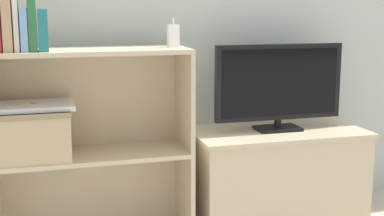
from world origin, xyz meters
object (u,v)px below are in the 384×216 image
Objects in this scene: book_skyblue at (24,30)px; storage_basket_left at (35,131)px; laptop at (34,106)px; tv at (279,85)px; book_forest at (32,21)px; book_teal at (43,30)px; book_ivory at (16,21)px; tv_stand at (276,174)px; baby_monitor at (173,36)px; book_tan at (7,21)px.

book_skyblue is 0.59× the size of storage_basket_left.
laptop is at bearing 0.00° from storage_basket_left.
book_skyblue is 0.33m from laptop.
tv is 2.65× the size of book_forest.
book_teal is 0.33m from laptop.
tv_stand is at bearing 5.20° from book_ivory.
book_ivory reaches higher than baby_monitor.
book_forest is (0.06, 0.00, 0.00)m from book_ivory.
book_forest is 0.84× the size of storage_basket_left.
book_ivory is 0.11m from book_teal.
tv is at bearing 5.60° from book_teal.
book_skyblue is 0.53× the size of laptop.
book_teal reaches higher than laptop.
book_tan is at bearing 180.00° from book_skyblue.
book_forest is (0.10, 0.00, -0.00)m from book_tan.
book_forest is at bearing -174.52° from tv_stand.
book_teal is at bearing -174.40° from tv.
book_skyblue is (0.06, 0.00, -0.04)m from book_tan.
book_teal reaches higher than storage_basket_left.
book_teal is 0.44m from storage_basket_left.
book_skyblue is 0.64m from baby_monitor.
laptop is at bearing 37.55° from book_ivory.
book_ivory reaches higher than storage_basket_left.
book_skyblue is (-1.19, -0.11, 0.75)m from tv_stand.
book_ivory is 0.82× the size of storage_basket_left.
storage_basket_left is at bearing -176.54° from tv.
book_tan reaches higher than book_ivory.
baby_monitor is (0.60, 0.05, -0.07)m from book_forest.
book_teal is at bearing -174.32° from tv_stand.
book_teal is at bearing -36.12° from laptop.
book_ivory is 0.73× the size of laptop.
book_tan and book_forest have the same top height.
baby_monitor reaches higher than laptop.
tv is at bearing 3.46° from storage_basket_left.
tv is 2.23× the size of storage_basket_left.
tv_stand is 1.40m from book_forest.
book_ivory is (-1.22, -0.11, 0.32)m from tv.
book_teal reaches higher than baby_monitor.
book_teal is at bearing -36.12° from storage_basket_left.
tv is at bearing 5.13° from book_ivory.
laptop is at bearing -176.46° from tv_stand.
tv_stand is 1.41m from book_skyblue.
book_forest reaches higher than tv_stand.
book_forest is 0.06m from book_teal.
tv_stand is 3.48× the size of book_tan.
baby_monitor is 0.68m from laptop.
book_ivory is 0.36m from laptop.
book_ivory is 0.67m from baby_monitor.
storage_basket_left is (0.05, 0.04, -0.47)m from book_ivory.
storage_basket_left is (-0.01, 0.04, -0.47)m from book_forest.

